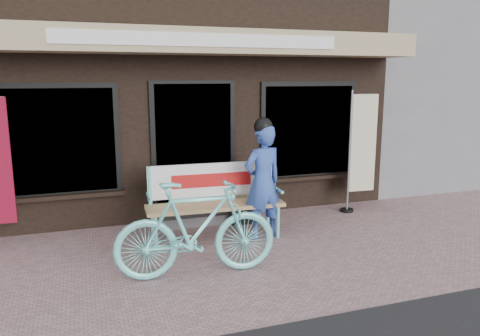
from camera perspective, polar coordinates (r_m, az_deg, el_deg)
name	(u,v)px	position (r m, az deg, el deg)	size (l,w,h in m)	color
ground	(233,264)	(5.86, -0.84, -11.61)	(70.00, 70.00, 0.00)	#A37C80
storefront	(159,41)	(10.26, -9.85, 15.06)	(7.00, 6.77, 6.00)	black
neighbor_right_near	(461,56)	(14.73, 25.38, 12.20)	(10.00, 7.00, 5.60)	slate
bench	(214,195)	(6.64, -3.22, -3.29)	(1.95, 0.59, 1.05)	#73E0DD
person	(263,180)	(6.55, 2.79, -1.41)	(0.66, 0.50, 1.71)	#3151AB
bicycle	(196,229)	(5.38, -5.36, -7.42)	(0.53, 1.86, 1.12)	#73E0DD
nobori_cream	(361,150)	(8.07, 14.49, 2.16)	(0.60, 0.23, 2.04)	gray
menu_stand	(242,197)	(7.20, 0.30, -3.57)	(0.43, 0.13, 0.85)	black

